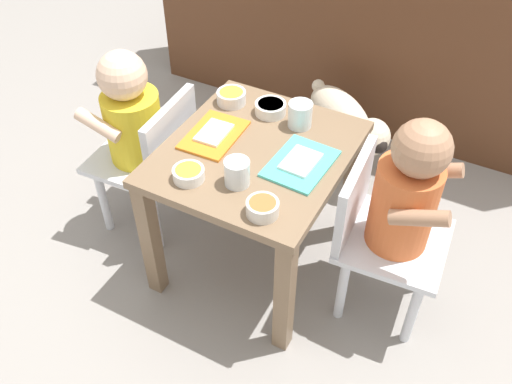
# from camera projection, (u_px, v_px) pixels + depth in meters

# --- Properties ---
(ground_plane) EXTENTS (7.00, 7.00, 0.00)m
(ground_plane) POSITION_uv_depth(u_px,v_px,m) (256.00, 257.00, 1.83)
(ground_plane) COLOR gray
(dining_table) EXTENTS (0.49, 0.55, 0.45)m
(dining_table) POSITION_uv_depth(u_px,v_px,m) (256.00, 174.00, 1.59)
(dining_table) COLOR #7A6047
(dining_table) RESTS_ON ground
(seated_child_left) EXTENTS (0.30, 0.30, 0.64)m
(seated_child_left) POSITION_uv_depth(u_px,v_px,m) (136.00, 124.00, 1.69)
(seated_child_left) COLOR silver
(seated_child_left) RESTS_ON ground
(seated_child_right) EXTENTS (0.30, 0.30, 0.67)m
(seated_child_right) POSITION_uv_depth(u_px,v_px,m) (400.00, 202.00, 1.43)
(seated_child_right) COLOR silver
(seated_child_right) RESTS_ON ground
(dog) EXTENTS (0.41, 0.35, 0.31)m
(dog) POSITION_uv_depth(u_px,v_px,m) (345.00, 121.00, 2.04)
(dog) COLOR beige
(dog) RESTS_ON ground
(food_tray_left) EXTENTS (0.14, 0.20, 0.02)m
(food_tray_left) POSITION_uv_depth(u_px,v_px,m) (213.00, 135.00, 1.57)
(food_tray_left) COLOR orange
(food_tray_left) RESTS_ON dining_table
(food_tray_right) EXTENTS (0.16, 0.21, 0.02)m
(food_tray_right) POSITION_uv_depth(u_px,v_px,m) (300.00, 164.00, 1.47)
(food_tray_right) COLOR #4CC6BC
(food_tray_right) RESTS_ON dining_table
(water_cup_left) EXTENTS (0.07, 0.07, 0.07)m
(water_cup_left) POSITION_uv_depth(u_px,v_px,m) (300.00, 116.00, 1.59)
(water_cup_left) COLOR white
(water_cup_left) RESTS_ON dining_table
(water_cup_right) EXTENTS (0.07, 0.07, 0.07)m
(water_cup_right) POSITION_uv_depth(u_px,v_px,m) (237.00, 174.00, 1.41)
(water_cup_right) COLOR white
(water_cup_right) RESTS_ON dining_table
(cereal_bowl_right_side) EXTENTS (0.09, 0.09, 0.03)m
(cereal_bowl_right_side) POSITION_uv_depth(u_px,v_px,m) (271.00, 108.00, 1.64)
(cereal_bowl_right_side) COLOR white
(cereal_bowl_right_side) RESTS_ON dining_table
(veggie_bowl_near) EXTENTS (0.08, 0.08, 0.04)m
(veggie_bowl_near) POSITION_uv_depth(u_px,v_px,m) (263.00, 208.00, 1.33)
(veggie_bowl_near) COLOR silver
(veggie_bowl_near) RESTS_ON dining_table
(veggie_bowl_far) EXTENTS (0.09, 0.09, 0.04)m
(veggie_bowl_far) POSITION_uv_depth(u_px,v_px,m) (231.00, 97.00, 1.68)
(veggie_bowl_far) COLOR white
(veggie_bowl_far) RESTS_ON dining_table
(cereal_bowl_left_side) EXTENTS (0.08, 0.08, 0.03)m
(cereal_bowl_left_side) POSITION_uv_depth(u_px,v_px,m) (189.00, 174.00, 1.43)
(cereal_bowl_left_side) COLOR white
(cereal_bowl_left_side) RESTS_ON dining_table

